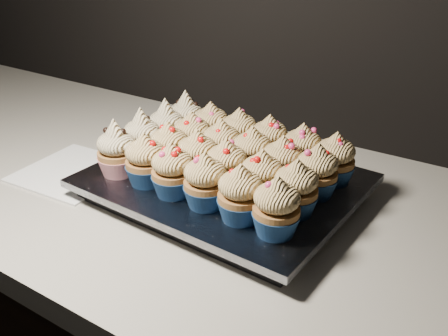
# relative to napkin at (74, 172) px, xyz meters

# --- Properties ---
(worktop) EXTENTS (2.44, 0.64, 0.04)m
(worktop) POSITION_rel_napkin_xyz_m (0.45, 0.08, -0.02)
(worktop) COLOR beige
(worktop) RESTS_ON cabinet
(napkin) EXTENTS (0.18, 0.18, 0.00)m
(napkin) POSITION_rel_napkin_xyz_m (0.00, 0.00, 0.00)
(napkin) COLOR white
(napkin) RESTS_ON worktop
(baking_tray) EXTENTS (0.39, 0.30, 0.02)m
(baking_tray) POSITION_rel_napkin_xyz_m (0.27, 0.08, 0.01)
(baking_tray) COLOR black
(baking_tray) RESTS_ON worktop
(foil_lining) EXTENTS (0.42, 0.34, 0.01)m
(foil_lining) POSITION_rel_napkin_xyz_m (0.27, 0.08, 0.03)
(foil_lining) COLOR silver
(foil_lining) RESTS_ON baking_tray
(cupcake_0) EXTENTS (0.06, 0.06, 0.10)m
(cupcake_0) POSITION_rel_napkin_xyz_m (0.12, -0.01, 0.07)
(cupcake_0) COLOR #B6192F
(cupcake_0) RESTS_ON foil_lining
(cupcake_1) EXTENTS (0.06, 0.06, 0.08)m
(cupcake_1) POSITION_rel_napkin_xyz_m (0.18, -0.01, 0.07)
(cupcake_1) COLOR navy
(cupcake_1) RESTS_ON foil_lining
(cupcake_2) EXTENTS (0.06, 0.06, 0.08)m
(cupcake_2) POSITION_rel_napkin_xyz_m (0.23, -0.01, 0.07)
(cupcake_2) COLOR navy
(cupcake_2) RESTS_ON foil_lining
(cupcake_3) EXTENTS (0.06, 0.06, 0.08)m
(cupcake_3) POSITION_rel_napkin_xyz_m (0.29, -0.01, 0.07)
(cupcake_3) COLOR navy
(cupcake_3) RESTS_ON foil_lining
(cupcake_4) EXTENTS (0.06, 0.06, 0.08)m
(cupcake_4) POSITION_rel_napkin_xyz_m (0.35, -0.02, 0.07)
(cupcake_4) COLOR navy
(cupcake_4) RESTS_ON foil_lining
(cupcake_5) EXTENTS (0.06, 0.06, 0.08)m
(cupcake_5) POSITION_rel_napkin_xyz_m (0.41, -0.02, 0.07)
(cupcake_5) COLOR navy
(cupcake_5) RESTS_ON foil_lining
(cupcake_6) EXTENTS (0.06, 0.06, 0.10)m
(cupcake_6) POSITION_rel_napkin_xyz_m (0.12, 0.06, 0.07)
(cupcake_6) COLOR #B6192F
(cupcake_6) RESTS_ON foil_lining
(cupcake_7) EXTENTS (0.06, 0.06, 0.08)m
(cupcake_7) POSITION_rel_napkin_xyz_m (0.18, 0.05, 0.07)
(cupcake_7) COLOR navy
(cupcake_7) RESTS_ON foil_lining
(cupcake_8) EXTENTS (0.06, 0.06, 0.08)m
(cupcake_8) POSITION_rel_napkin_xyz_m (0.24, 0.05, 0.07)
(cupcake_8) COLOR navy
(cupcake_8) RESTS_ON foil_lining
(cupcake_9) EXTENTS (0.06, 0.06, 0.08)m
(cupcake_9) POSITION_rel_napkin_xyz_m (0.29, 0.04, 0.07)
(cupcake_9) COLOR navy
(cupcake_9) RESTS_ON foil_lining
(cupcake_10) EXTENTS (0.06, 0.06, 0.08)m
(cupcake_10) POSITION_rel_napkin_xyz_m (0.35, 0.04, 0.07)
(cupcake_10) COLOR navy
(cupcake_10) RESTS_ON foil_lining
(cupcake_11) EXTENTS (0.06, 0.06, 0.08)m
(cupcake_11) POSITION_rel_napkin_xyz_m (0.41, 0.04, 0.07)
(cupcake_11) COLOR navy
(cupcake_11) RESTS_ON foil_lining
(cupcake_12) EXTENTS (0.06, 0.06, 0.10)m
(cupcake_12) POSITION_rel_napkin_xyz_m (0.12, 0.11, 0.07)
(cupcake_12) COLOR #B6192F
(cupcake_12) RESTS_ON foil_lining
(cupcake_13) EXTENTS (0.06, 0.06, 0.08)m
(cupcake_13) POSITION_rel_napkin_xyz_m (0.18, 0.11, 0.07)
(cupcake_13) COLOR navy
(cupcake_13) RESTS_ON foil_lining
(cupcake_14) EXTENTS (0.06, 0.06, 0.08)m
(cupcake_14) POSITION_rel_napkin_xyz_m (0.24, 0.11, 0.07)
(cupcake_14) COLOR navy
(cupcake_14) RESTS_ON foil_lining
(cupcake_15) EXTENTS (0.06, 0.06, 0.08)m
(cupcake_15) POSITION_rel_napkin_xyz_m (0.30, 0.11, 0.07)
(cupcake_15) COLOR navy
(cupcake_15) RESTS_ON foil_lining
(cupcake_16) EXTENTS (0.06, 0.06, 0.08)m
(cupcake_16) POSITION_rel_napkin_xyz_m (0.35, 0.10, 0.07)
(cupcake_16) COLOR navy
(cupcake_16) RESTS_ON foil_lining
(cupcake_17) EXTENTS (0.06, 0.06, 0.08)m
(cupcake_17) POSITION_rel_napkin_xyz_m (0.41, 0.10, 0.07)
(cupcake_17) COLOR navy
(cupcake_17) RESTS_ON foil_lining
(cupcake_18) EXTENTS (0.06, 0.06, 0.10)m
(cupcake_18) POSITION_rel_napkin_xyz_m (0.12, 0.17, 0.07)
(cupcake_18) COLOR #B6192F
(cupcake_18) RESTS_ON foil_lining
(cupcake_19) EXTENTS (0.06, 0.06, 0.08)m
(cupcake_19) POSITION_rel_napkin_xyz_m (0.18, 0.16, 0.07)
(cupcake_19) COLOR navy
(cupcake_19) RESTS_ON foil_lining
(cupcake_20) EXTENTS (0.06, 0.06, 0.08)m
(cupcake_20) POSITION_rel_napkin_xyz_m (0.24, 0.17, 0.07)
(cupcake_20) COLOR navy
(cupcake_20) RESTS_ON foil_lining
(cupcake_21) EXTENTS (0.06, 0.06, 0.08)m
(cupcake_21) POSITION_rel_napkin_xyz_m (0.30, 0.16, 0.07)
(cupcake_21) COLOR navy
(cupcake_21) RESTS_ON foil_lining
(cupcake_22) EXTENTS (0.06, 0.06, 0.08)m
(cupcake_22) POSITION_rel_napkin_xyz_m (0.36, 0.16, 0.07)
(cupcake_22) COLOR navy
(cupcake_22) RESTS_ON foil_lining
(cupcake_23) EXTENTS (0.06, 0.06, 0.08)m
(cupcake_23) POSITION_rel_napkin_xyz_m (0.42, 0.16, 0.07)
(cupcake_23) COLOR navy
(cupcake_23) RESTS_ON foil_lining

